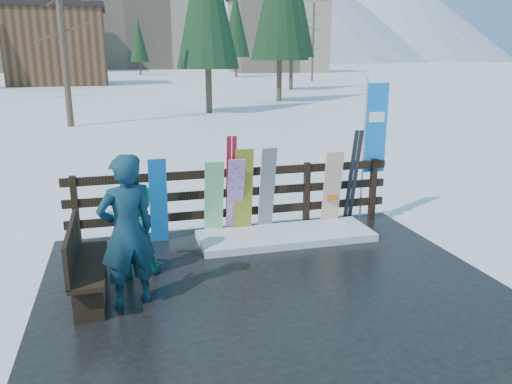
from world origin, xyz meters
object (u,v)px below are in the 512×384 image
object	(u,v)px
bench	(82,261)
person_back	(128,216)
rental_flag	(373,134)
snowboard_1	(214,200)
snowboard_3	(235,197)
snowboard_2	(243,192)
person_front	(127,232)
snowboard_4	(267,191)
snowboard_0	(158,201)
snowboard_5	(332,190)

from	to	relation	value
bench	person_back	size ratio (longest dim) A/B	0.88
bench	rental_flag	xyz separation A→B (m)	(4.94, 2.02, 1.09)
bench	snowboard_1	size ratio (longest dim) A/B	1.11
snowboard_1	snowboard_3	bearing A→B (deg)	0.00
bench	snowboard_1	world-z (taller)	snowboard_1
snowboard_2	person_front	world-z (taller)	person_front
bench	snowboard_4	distance (m)	3.38
snowboard_0	snowboard_3	bearing A→B (deg)	0.00
snowboard_1	rental_flag	distance (m)	3.13
snowboard_3	person_back	xyz separation A→B (m)	(-1.74, -1.11, 0.17)
bench	rental_flag	size ratio (longest dim) A/B	0.58
snowboard_0	person_front	size ratio (longest dim) A/B	0.76
snowboard_2	snowboard_4	bearing A→B (deg)	0.00
person_front	rental_flag	bearing A→B (deg)	-171.18
snowboard_2	person_back	bearing A→B (deg)	-149.56
snowboard_2	bench	bearing A→B (deg)	-144.71
snowboard_4	person_back	xyz separation A→B (m)	(-2.30, -1.11, 0.10)
snowboard_5	rental_flag	xyz separation A→B (m)	(0.88, 0.27, 0.92)
snowboard_3	person_front	world-z (taller)	person_front
rental_flag	person_back	size ratio (longest dim) A/B	1.53
snowboard_2	rental_flag	distance (m)	2.63
snowboard_1	person_front	xyz separation A→B (m)	(-1.42, -2.03, 0.27)
snowboard_1	person_back	world-z (taller)	person_back
snowboard_5	rental_flag	size ratio (longest dim) A/B	0.53
snowboard_4	snowboard_2	bearing A→B (deg)	180.00
bench	snowboard_3	world-z (taller)	snowboard_3
person_front	person_back	distance (m)	0.93
snowboard_4	rental_flag	world-z (taller)	rental_flag
snowboard_1	person_back	size ratio (longest dim) A/B	0.80
snowboard_5	person_front	bearing A→B (deg)	-149.98
snowboard_4	person_back	size ratio (longest dim) A/B	0.90
snowboard_1	snowboard_3	world-z (taller)	snowboard_3
snowboard_4	rental_flag	bearing A→B (deg)	7.45
snowboard_0	snowboard_5	xyz separation A→B (m)	(3.00, -0.00, -0.02)
snowboard_0	snowboard_3	world-z (taller)	snowboard_0
snowboard_5	snowboard_0	bearing A→B (deg)	180.00
snowboard_3	snowboard_4	distance (m)	0.56
rental_flag	snowboard_1	bearing A→B (deg)	-174.82
snowboard_2	person_front	bearing A→B (deg)	-133.35
snowboard_4	rental_flag	size ratio (longest dim) A/B	0.59
person_back	bench	bearing A→B (deg)	39.40
person_front	person_back	bearing A→B (deg)	-110.69
snowboard_4	snowboard_3	bearing A→B (deg)	180.00
snowboard_4	snowboard_0	bearing A→B (deg)	180.00
snowboard_4	snowboard_5	xyz separation A→B (m)	(1.19, 0.00, -0.07)
snowboard_5	person_front	distance (m)	4.07
snowboard_0	snowboard_3	xyz separation A→B (m)	(1.26, 0.00, -0.03)
snowboard_3	person_back	world-z (taller)	person_back
person_front	person_back	world-z (taller)	person_front
snowboard_5	bench	bearing A→B (deg)	-156.74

